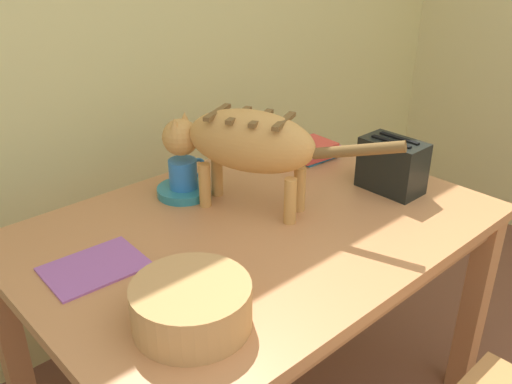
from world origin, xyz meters
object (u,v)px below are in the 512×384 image
object	(u,v)px
coffee_mug	(184,173)
toaster	(392,165)
dining_table	(256,248)
book_stack	(312,150)
cat	(245,143)
wicker_basket	(192,305)
magazine	(95,267)
saucer_bowl	(184,191)

from	to	relation	value
coffee_mug	toaster	xyz separation A→B (m)	(0.51, -0.43, 0.01)
dining_table	book_stack	size ratio (longest dim) A/B	7.21
dining_table	cat	bearing A→B (deg)	65.15
dining_table	coffee_mug	bearing A→B (deg)	98.02
dining_table	book_stack	distance (m)	0.55
book_stack	wicker_basket	size ratio (longest dim) A/B	0.71
coffee_mug	toaster	world-z (taller)	toaster
book_stack	cat	bearing A→B (deg)	-164.09
coffee_mug	wicker_basket	size ratio (longest dim) A/B	0.51
coffee_mug	wicker_basket	distance (m)	0.65
dining_table	magazine	size ratio (longest dim) A/B	5.48
dining_table	saucer_bowl	xyz separation A→B (m)	(-0.04, 0.29, 0.10)
dining_table	book_stack	xyz separation A→B (m)	(0.48, 0.22, 0.12)
dining_table	wicker_basket	world-z (taller)	wicker_basket
cat	coffee_mug	world-z (taller)	cat
cat	toaster	distance (m)	0.50
book_stack	wicker_basket	distance (m)	1.01
saucer_bowl	coffee_mug	size ratio (longest dim) A/B	1.29
magazine	toaster	distance (m)	0.97
book_stack	magazine	bearing A→B (deg)	-172.89
coffee_mug	magazine	bearing A→B (deg)	-155.88
book_stack	toaster	size ratio (longest dim) A/B	0.93
saucer_bowl	wicker_basket	world-z (taller)	wicker_basket
book_stack	toaster	xyz separation A→B (m)	(-0.01, -0.36, 0.06)
dining_table	cat	distance (m)	0.32
dining_table	saucer_bowl	world-z (taller)	saucer_bowl
saucer_bowl	coffee_mug	distance (m)	0.06
book_stack	toaster	distance (m)	0.36
dining_table	book_stack	world-z (taller)	book_stack
cat	saucer_bowl	world-z (taller)	cat
magazine	wicker_basket	distance (m)	0.35
wicker_basket	saucer_bowl	bearing A→B (deg)	55.62
book_stack	toaster	bearing A→B (deg)	-91.75
book_stack	wicker_basket	xyz separation A→B (m)	(-0.89, -0.46, 0.02)
wicker_basket	toaster	world-z (taller)	toaster
book_stack	toaster	world-z (taller)	toaster
cat	wicker_basket	bearing A→B (deg)	-168.15
toaster	cat	bearing A→B (deg)	151.78
toaster	coffee_mug	bearing A→B (deg)	140.45
wicker_basket	book_stack	bearing A→B (deg)	27.34
coffee_mug	toaster	bearing A→B (deg)	-39.55
saucer_bowl	magazine	xyz separation A→B (m)	(-0.42, -0.19, -0.01)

